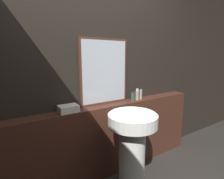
{
  "coord_description": "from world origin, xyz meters",
  "views": [
    {
      "loc": [
        -1.05,
        -0.31,
        1.45
      ],
      "look_at": [
        0.0,
        1.29,
        1.09
      ],
      "focal_mm": 28.0,
      "sensor_mm": 36.0,
      "label": 1
    }
  ],
  "objects": [
    {
      "name": "vanity_counter",
      "position": [
        0.0,
        1.38,
        0.44
      ],
      "size": [
        2.7,
        0.18,
        0.89
      ],
      "color": "#422319",
      "rests_on": "ground_plane"
    },
    {
      "name": "wall_back",
      "position": [
        0.0,
        1.5,
        1.25
      ],
      "size": [
        8.0,
        0.06,
        2.5
      ],
      "color": "black",
      "rests_on": "ground_plane"
    },
    {
      "name": "shampoo_bottle",
      "position": [
        0.38,
        1.38,
        0.95
      ],
      "size": [
        0.05,
        0.05,
        0.13
      ],
      "color": "#2D4C3D",
      "rests_on": "vanity_counter"
    },
    {
      "name": "conditioner_bottle",
      "position": [
        0.46,
        1.38,
        0.95
      ],
      "size": [
        0.05,
        0.05,
        0.15
      ],
      "color": "gray",
      "rests_on": "vanity_counter"
    },
    {
      "name": "mirror",
      "position": [
        0.0,
        1.45,
        1.27
      ],
      "size": [
        0.63,
        0.03,
        0.77
      ],
      "color": "#47281E",
      "rests_on": "vanity_counter"
    },
    {
      "name": "towel_stack",
      "position": [
        -0.48,
        1.38,
        0.92
      ],
      "size": [
        0.2,
        0.14,
        0.07
      ],
      "color": "silver",
      "rests_on": "vanity_counter"
    },
    {
      "name": "lotion_bottle",
      "position": [
        0.52,
        1.38,
        0.96
      ],
      "size": [
        0.04,
        0.04,
        0.16
      ],
      "color": "gray",
      "rests_on": "vanity_counter"
    },
    {
      "name": "pedestal_sink",
      "position": [
        0.0,
        0.93,
        0.57
      ],
      "size": [
        0.48,
        0.48,
        0.91
      ],
      "color": "white",
      "rests_on": "ground_plane"
    }
  ]
}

